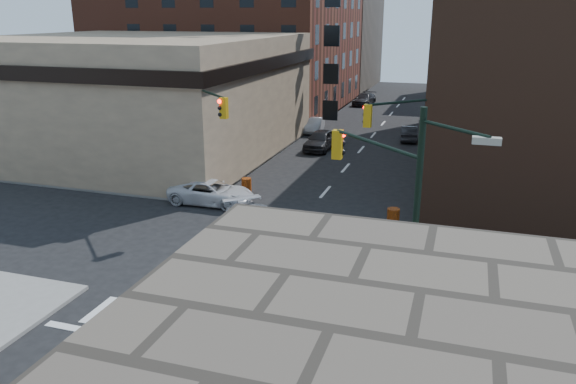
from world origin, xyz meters
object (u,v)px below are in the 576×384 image
Objects in this scene: barrel_bank at (247,187)px; barricade_se_a at (449,337)px; parked_car_wnear at (320,140)px; barricade_nw_a at (200,194)px; parked_car_wfar at (315,125)px; pickup at (212,192)px; police_car at (261,229)px; pedestrian_a at (165,170)px; parked_car_enear at (409,133)px; barrel_road at (393,219)px; pedestrian_b at (137,180)px.

barricade_se_a is at bearing -47.35° from barrel_bank.
barricade_nw_a is at bearing -99.54° from parked_car_wnear.
barricade_se_a is 1.13× the size of barricade_nw_a.
parked_car_wnear is 1.17× the size of parked_car_wfar.
pickup is 2.53m from barrel_bank.
parked_car_wfar reaches higher than barrel_bank.
barrel_bank is 0.87× the size of barricade_se_a.
police_car is 3.43× the size of pedestrian_a.
pedestrian_a is (-13.58, -18.34, 0.35)m from parked_car_enear.
pedestrian_a is 23.17m from barricade_se_a.
parked_car_wnear reaches higher than barrel_bank.
barrel_road is at bearing -71.03° from parked_car_wfar.
parked_car_enear is 2.46× the size of pedestrian_b.
parked_car_wnear is 1.20× the size of parked_car_enear.
parked_car_wnear is 2.78× the size of pedestrian_a.
police_car is at bearing -80.81° from parked_car_wnear.
pickup is 4.06× the size of barricade_se_a.
police_car is 11.24m from pedestrian_b.
pedestrian_a is at bearing 59.77° from pickup.
parked_car_enear is at bearing -23.62° from pickup.
barrel_road is (8.06, -16.12, -0.23)m from parked_car_wnear.
pedestrian_a is 1.49× the size of barrel_road.
parked_car_wnear is at bearing 55.03° from police_car.
pedestrian_b reaches higher than barrel_bank.
pedestrian_a is (-4.78, -19.29, 0.33)m from parked_car_wfar.
pickup reaches higher than barrel_road.
pedestrian_b is (-9.99, 5.16, 0.10)m from police_car.
pedestrian_a is (-4.48, 2.60, 0.30)m from pickup.
barrel_bank reaches higher than barricade_nw_a.
pedestrian_b is 1.40× the size of barrel_road.
parked_car_enear is at bearing -11.59° from parked_car_wfar.
pickup is at bearing 57.61° from barricade_se_a.
police_car is at bearing -135.39° from pickup.
parked_car_wnear is at bearing 30.13° from barricade_se_a.
parked_car_wfar is (-4.62, 26.84, -0.18)m from police_car.
parked_car_wnear is 4.30× the size of barricade_nw_a.
parked_car_enear is (9.10, 20.94, -0.05)m from pickup.
police_car reaches higher than barricade_se_a.
police_car is at bearing -53.60° from pedestrian_b.
parked_car_wfar is 22.01m from barricade_nw_a.
barrel_road is 11.06m from barricade_se_a.
pickup is 18.04m from barricade_se_a.
pedestrian_a reaches higher than barricade_se_a.
pickup reaches higher than parked_car_enear.
police_car reaches higher than barricade_nw_a.
pickup reaches higher than parked_car_wfar.
pickup is at bearing 59.76° from parked_car_enear.
parked_car_wnear is at bearing -76.43° from parked_car_wfar.
barricade_se_a is (4.80, -32.44, -0.03)m from parked_car_enear.
barrel_road is at bearing -6.39° from police_car.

